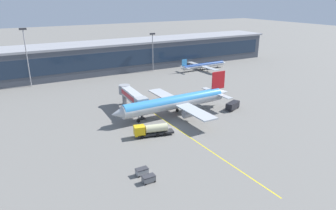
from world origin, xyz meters
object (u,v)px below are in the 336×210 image
object	(u,v)px
baggage_cart_0	(149,179)
baggage_cart_1	(142,171)
fuel_tanker	(151,130)
commuter_jet_far	(204,65)
main_airliner	(175,102)
lavatory_truck	(232,105)

from	to	relation	value
baggage_cart_0	baggage_cart_1	world-z (taller)	same
baggage_cart_1	fuel_tanker	bearing A→B (deg)	57.68
fuel_tanker	baggage_cart_0	size ratio (longest dim) A/B	4.16
baggage_cart_0	commuter_jet_far	distance (m)	104.29
fuel_tanker	commuter_jet_far	xyz separation A→B (m)	(59.15, 58.30, 0.55)
main_airliner	commuter_jet_far	distance (m)	65.84
baggage_cart_1	commuter_jet_far	size ratio (longest dim) A/B	0.09
baggage_cart_1	commuter_jet_far	distance (m)	101.94
commuter_jet_far	baggage_cart_0	bearing A→B (deg)	-131.76
fuel_tanker	baggage_cart_0	xyz separation A→B (m)	(-10.29, -19.49, -0.96)
main_airliner	baggage_cart_1	distance (m)	36.28
fuel_tanker	lavatory_truck	world-z (taller)	fuel_tanker
fuel_tanker	lavatory_truck	size ratio (longest dim) A/B	1.78
lavatory_truck	main_airliner	bearing A→B (deg)	164.30
main_airliner	lavatory_truck	world-z (taller)	main_airliner
fuel_tanker	baggage_cart_1	bearing A→B (deg)	-122.32
commuter_jet_far	lavatory_truck	bearing A→B (deg)	-116.32
fuel_tanker	baggage_cart_1	distance (m)	19.31
commuter_jet_far	fuel_tanker	bearing A→B (deg)	-135.42
baggage_cart_0	baggage_cart_1	distance (m)	3.20
baggage_cart_1	commuter_jet_far	bearing A→B (deg)	47.04
main_airliner	commuter_jet_far	size ratio (longest dim) A/B	1.46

